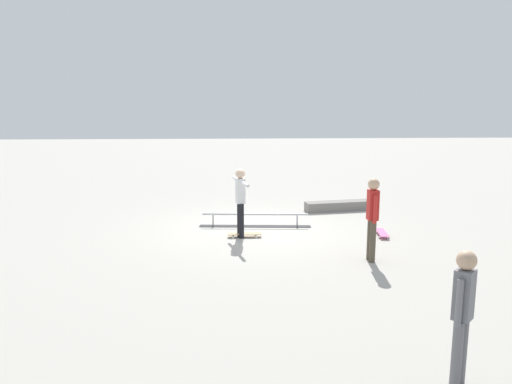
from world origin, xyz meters
The scene contains 8 objects.
ground_plane centered at (0.00, 0.00, 0.00)m, with size 60.00×60.00×0.00m, color #ADA89E.
grind_rail centered at (-0.09, -0.27, 0.15)m, with size 2.89×0.44×0.35m.
skate_ledge centered at (-2.69, -2.04, 0.14)m, with size 2.08×0.42×0.28m, color gray.
skater_main centered at (0.30, 0.73, 0.96)m, with size 0.39×1.30×1.64m.
skateboard_main centered at (0.21, 0.73, 0.07)m, with size 0.80×0.27×0.09m.
bystander_red_shirt centered at (-2.31, 2.64, 0.96)m, with size 0.23×0.38×1.70m.
bystander_grey_shirt centered at (-2.05, 7.14, 0.91)m, with size 0.30×0.31×1.61m.
loose_skateboard_pink centered at (-3.10, 0.77, 0.07)m, with size 0.32×0.82×0.09m.
Camera 1 is at (0.50, 12.23, 3.23)m, focal length 34.99 mm.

